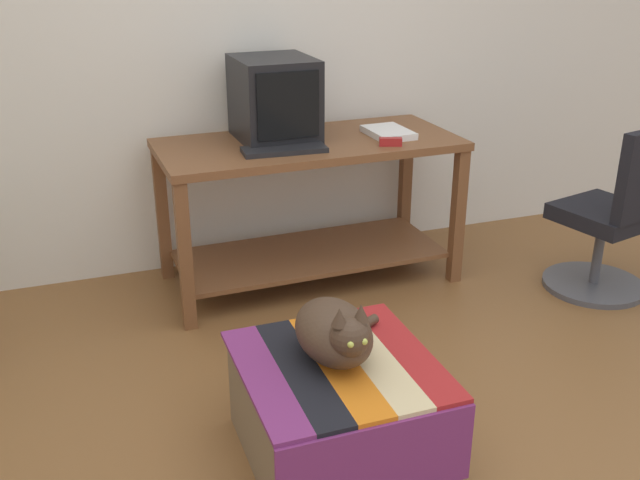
# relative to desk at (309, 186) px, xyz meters

# --- Properties ---
(back_wall) EXTENTS (8.00, 0.10, 2.60)m
(back_wall) POSITION_rel_desk_xyz_m (-0.27, 0.45, 0.78)
(back_wall) COLOR silver
(back_wall) RESTS_ON ground_plane
(desk) EXTENTS (1.52, 0.70, 0.76)m
(desk) POSITION_rel_desk_xyz_m (0.00, 0.00, 0.00)
(desk) COLOR brown
(desk) RESTS_ON ground_plane
(tv_monitor) EXTENTS (0.38, 0.45, 0.40)m
(tv_monitor) POSITION_rel_desk_xyz_m (-0.15, 0.10, 0.44)
(tv_monitor) COLOR black
(tv_monitor) RESTS_ON desk
(keyboard) EXTENTS (0.41, 0.17, 0.02)m
(keyboard) POSITION_rel_desk_xyz_m (-0.18, -0.16, 0.25)
(keyboard) COLOR black
(keyboard) RESTS_ON desk
(book) EXTENTS (0.21, 0.28, 0.03)m
(book) POSITION_rel_desk_xyz_m (0.42, -0.04, 0.26)
(book) COLOR white
(book) RESTS_ON desk
(ottoman_with_blanket) EXTENTS (0.66, 0.69, 0.37)m
(ottoman_with_blanket) POSITION_rel_desk_xyz_m (-0.38, -1.40, -0.34)
(ottoman_with_blanket) COLOR #7A664C
(ottoman_with_blanket) RESTS_ON ground_plane
(cat) EXTENTS (0.37, 0.39, 0.27)m
(cat) POSITION_rel_desk_xyz_m (-0.38, -1.37, -0.04)
(cat) COLOR #473323
(cat) RESTS_ON ottoman_with_blanket
(office_chair) EXTENTS (0.52, 0.52, 0.89)m
(office_chair) POSITION_rel_desk_xyz_m (1.38, -0.67, -0.14)
(office_chair) COLOR #4C4C51
(office_chair) RESTS_ON ground_plane
(stapler) EXTENTS (0.12, 0.07, 0.04)m
(stapler) POSITION_rel_desk_xyz_m (0.34, -0.23, 0.26)
(stapler) COLOR #A31E1E
(stapler) RESTS_ON desk
(pen) EXTENTS (0.14, 0.02, 0.01)m
(pen) POSITION_rel_desk_xyz_m (0.39, 0.04, 0.24)
(pen) COLOR #2351B2
(pen) RESTS_ON desk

